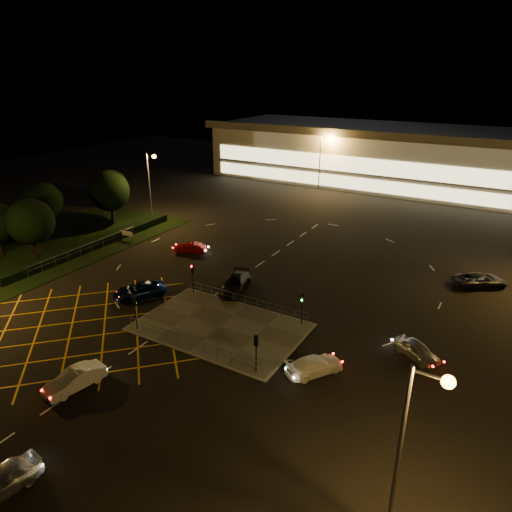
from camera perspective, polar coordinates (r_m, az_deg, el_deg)
The scene contains 23 objects.
ground at distance 43.21m, azimuth -5.18°, elevation -7.01°, with size 180.00×180.00×0.00m, color black.
pedestrian_island at distance 40.76m, azimuth -4.49°, elevation -8.82°, with size 14.00×9.00×0.12m, color #4C4944.
grass_verge at distance 65.56m, azimuth -22.45°, elevation 1.83°, with size 18.00×30.00×0.08m, color black.
hedge at distance 61.65m, azimuth -19.63°, elevation 1.45°, with size 2.00×26.00×1.00m, color black.
supermarket at distance 96.34m, azimuth 16.89°, elevation 11.96°, with size 72.00×26.50×10.50m.
streetlight_se at distance 22.01m, azimuth 18.99°, elevation -20.48°, with size 1.78×0.56×10.03m.
streetlight_nw at distance 68.25m, azimuth -12.99°, elevation 9.46°, with size 1.78×0.56×10.03m.
streetlight_far_left at distance 85.89m, azimuth 8.28°, elevation 12.35°, with size 1.78×0.56×10.03m.
signal_sw at distance 40.47m, azimuth -14.90°, elevation -6.07°, with size 0.28×0.30×3.15m.
signal_se at distance 33.94m, azimuth 0.02°, elevation -11.18°, with size 0.28×0.30×3.15m.
signal_nw at distance 45.74m, azimuth -7.95°, elevation -2.08°, with size 0.28×0.30×3.15m.
signal_ne at distance 40.07m, azimuth 5.82°, elevation -5.67°, with size 0.28×0.30×3.15m.
tree_b at distance 67.40m, azimuth -25.14°, elevation 6.07°, with size 5.40×5.40×7.35m.
tree_c at distance 69.01m, azimuth -17.87°, elevation 7.72°, with size 5.76×5.76×7.84m.
tree_d at distance 77.47m, azimuth -17.58°, elevation 8.55°, with size 4.68×4.68×6.37m.
tree_e at distance 59.39m, azimuth -26.37°, elevation 3.87°, with size 5.40×5.40×7.35m.
car_queue_white at distance 35.88m, azimuth -21.71°, elevation -14.12°, with size 1.52×4.36×1.44m, color white.
car_left_blue at distance 46.90m, azimuth -14.34°, elevation -4.19°, with size 2.37×5.15×1.43m, color #0C1B4D.
car_far_dkgrey at distance 46.68m, azimuth -2.62°, elevation -3.52°, with size 2.17×5.33×1.55m, color black.
car_right_silver at distance 38.62m, azimuth 19.48°, elevation -11.05°, with size 1.60×3.98×1.36m, color silver.
car_circ_red at distance 57.00m, azimuth -8.18°, elevation 1.04°, with size 1.33×3.83×1.26m, color #990B0E.
car_east_grey at distance 52.89m, azimuth 26.22°, elevation -2.75°, with size 2.48×5.38×1.49m, color black.
car_approach_white at distance 35.21m, azimuth 7.31°, elevation -13.38°, with size 1.84×4.52×1.31m, color white.
Camera 1 is at (22.27, -30.43, 21.09)m, focal length 32.00 mm.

